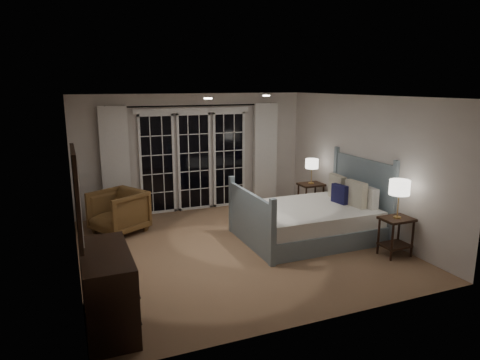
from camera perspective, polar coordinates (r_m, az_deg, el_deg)
name	(u,v)px	position (r m, az deg, el deg)	size (l,w,h in m)	color
floor	(237,247)	(7.30, -0.41, -8.95)	(5.00, 5.00, 0.00)	#89694A
ceiling	(237,97)	(6.79, -0.44, 11.07)	(5.00, 5.00, 0.00)	white
wall_left	(72,189)	(6.46, -21.48, -1.10)	(0.02, 5.00, 2.50)	beige
wall_right	(363,164)	(8.18, 16.05, 2.04)	(0.02, 5.00, 2.50)	beige
wall_back	(194,153)	(9.26, -6.21, 3.66)	(5.00, 0.02, 2.50)	beige
wall_front	(322,219)	(4.78, 10.85, -5.09)	(5.00, 0.02, 2.50)	beige
french_doors	(194,160)	(9.25, -6.11, 2.64)	(2.50, 0.04, 2.20)	black
curtain_rod	(194,106)	(9.07, -6.18, 9.82)	(0.03, 0.03, 3.50)	black
curtain_left	(115,163)	(8.86, -16.28, 2.15)	(0.55, 0.10, 2.25)	white
curtain_right	(265,153)	(9.75, 3.37, 3.57)	(0.55, 0.10, 2.25)	white
downlight_a	(266,96)	(7.66, 3.52, 11.16)	(0.12, 0.12, 0.01)	white
downlight_b	(208,98)	(6.21, -4.28, 10.79)	(0.12, 0.12, 0.01)	white
bed	(312,219)	(7.75, 9.52, -5.17)	(2.33, 1.68, 1.36)	slate
nightstand_left	(396,231)	(7.27, 20.07, -6.38)	(0.48, 0.39, 0.63)	black
nightstand_right	(311,194)	(9.17, 9.41, -1.81)	(0.50, 0.40, 0.64)	black
lamp_left	(400,188)	(7.08, 20.50, -0.98)	(0.32, 0.32, 0.61)	tan
lamp_right	(312,164)	(9.03, 9.56, 2.11)	(0.27, 0.27, 0.53)	tan
armchair	(119,212)	(8.20, -15.89, -4.09)	(0.84, 0.87, 0.79)	brown
dresser	(108,289)	(5.16, -17.23, -13.75)	(0.53, 1.26, 0.89)	black
mirror	(77,196)	(4.77, -20.92, -2.01)	(0.05, 0.85, 1.00)	black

